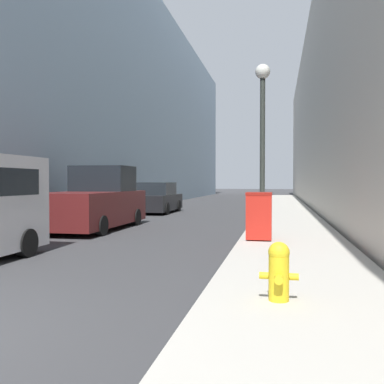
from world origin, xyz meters
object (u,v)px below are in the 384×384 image
(parked_sedan_near, at_px, (157,199))
(pickup_truck, at_px, (95,203))
(trash_bin, at_px, (259,216))
(lamppost, at_px, (262,127))
(fire_hydrant, at_px, (279,270))

(parked_sedan_near, bearing_deg, pickup_truck, -89.72)
(trash_bin, height_order, pickup_truck, pickup_truck)
(pickup_truck, bearing_deg, trash_bin, -25.47)
(lamppost, distance_m, parked_sedan_near, 10.70)
(pickup_truck, relative_size, parked_sedan_near, 1.21)
(fire_hydrant, xyz_separation_m, pickup_truck, (-6.46, 8.65, 0.40))
(fire_hydrant, bearing_deg, trash_bin, 95.06)
(lamppost, relative_size, pickup_truck, 1.00)
(parked_sedan_near, bearing_deg, fire_hydrant, -68.81)
(fire_hydrant, height_order, lamppost, lamppost)
(fire_hydrant, bearing_deg, parked_sedan_near, 111.19)
(fire_hydrant, relative_size, pickup_truck, 0.14)
(trash_bin, relative_size, parked_sedan_near, 0.29)
(fire_hydrant, relative_size, parked_sedan_near, 0.17)
(lamppost, height_order, pickup_truck, lamppost)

